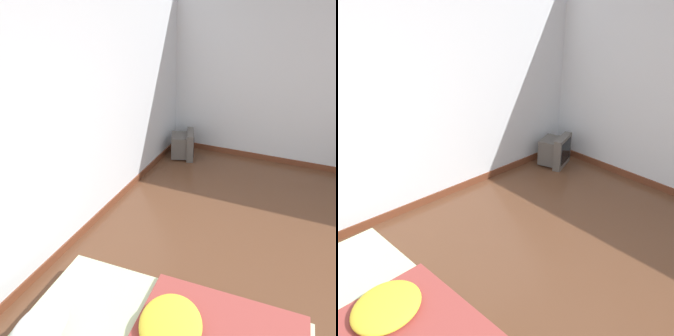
{
  "view_description": "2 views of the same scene",
  "coord_description": "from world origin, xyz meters",
  "views": [
    {
      "loc": [
        -1.98,
        0.61,
        2.38
      ],
      "look_at": [
        0.89,
        1.88,
        0.71
      ],
      "focal_mm": 35.0,
      "sensor_mm": 36.0,
      "label": 1
    },
    {
      "loc": [
        -1.24,
        -0.81,
        2.35
      ],
      "look_at": [
        0.99,
        1.65,
        0.71
      ],
      "focal_mm": 40.0,
      "sensor_mm": 36.0,
      "label": 2
    }
  ],
  "objects": [
    {
      "name": "mattress_bed",
      "position": [
        -0.71,
        1.25,
        0.12
      ],
      "size": [
        1.31,
        2.15,
        0.33
      ],
      "color": "beige",
      "rests_on": "ground_plane"
    },
    {
      "name": "wall_back",
      "position": [
        -0.02,
        2.69,
        1.29
      ],
      "size": [
        8.39,
        0.08,
        2.6
      ],
      "color": "silver",
      "rests_on": "ground_plane"
    },
    {
      "name": "crt_tv",
      "position": [
        2.57,
        2.34,
        0.21
      ],
      "size": [
        0.5,
        0.47,
        0.44
      ],
      "color": "#56514C",
      "rests_on": "ground_plane"
    }
  ]
}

